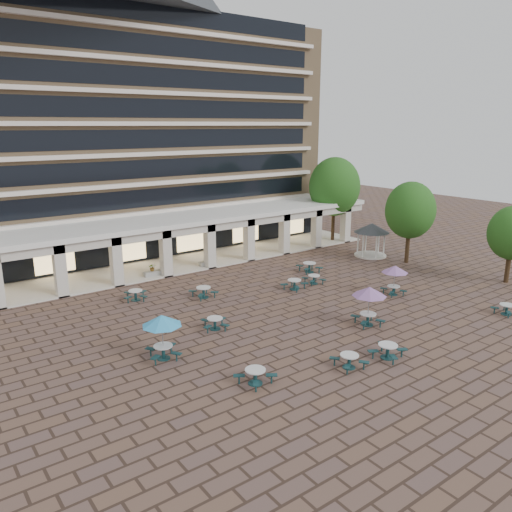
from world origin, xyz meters
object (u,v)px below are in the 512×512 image
object	(u,v)px
planter_left	(153,272)
picnic_table_2	(349,360)
gazebo	(372,232)
planter_right	(207,261)
picnic_table_3	(507,308)
picnic_table_1	(388,350)

from	to	relation	value
planter_left	picnic_table_2	bearing A→B (deg)	-86.37
picnic_table_2	gazebo	distance (m)	23.62
picnic_table_2	planter_left	bearing A→B (deg)	102.15
planter_left	planter_right	bearing A→B (deg)	0.00
picnic_table_2	picnic_table_3	size ratio (longest dim) A/B	1.06
planter_right	picnic_table_3	bearing A→B (deg)	-65.27
picnic_table_2	gazebo	xyz separation A→B (m)	(18.44, 14.63, 1.94)
picnic_table_2	picnic_table_3	distance (m)	13.99
picnic_table_3	planter_right	distance (m)	23.95
picnic_table_1	planter_left	distance (m)	21.56
picnic_table_2	picnic_table_3	world-z (taller)	picnic_table_2
picnic_table_1	picnic_table_2	world-z (taller)	picnic_table_1
picnic_table_1	picnic_table_2	bearing A→B (deg)	153.88
gazebo	planter_left	distance (m)	20.78
picnic_table_1	planter_left	size ratio (longest dim) A/B	1.37
gazebo	planter_left	bearing A→B (deg)	162.75
planter_right	picnic_table_1	bearing A→B (deg)	-93.88
picnic_table_2	planter_left	size ratio (longest dim) A/B	1.20
planter_right	planter_left	bearing A→B (deg)	-180.00
picnic_table_3	gazebo	size ratio (longest dim) A/B	0.50
picnic_table_1	planter_left	world-z (taller)	planter_left
picnic_table_2	planter_left	xyz separation A→B (m)	(-1.32, 20.77, -0.00)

